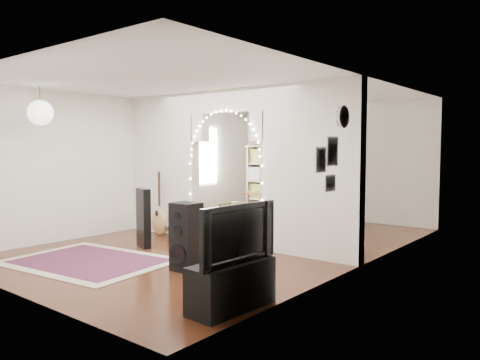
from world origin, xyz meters
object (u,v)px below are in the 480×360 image
Objects in this scene: floor_speaker at (186,237)px; media_console at (231,286)px; acoustic_guitar at (159,212)px; dining_table at (276,196)px; dining_chair_left at (236,214)px; dining_chair_right at (312,213)px; bookcase at (280,182)px.

floor_speaker is 1.68m from media_console.
acoustic_guitar is 1.11× the size of floor_speaker.
dining_table is 0.97m from dining_chair_left.
media_console is 2.10× the size of dining_chair_right.
bookcase is 3.01× the size of dining_chair_left.
dining_table is (0.71, -1.22, -0.19)m from bookcase.
dining_table is at bearing 11.17° from dining_chair_left.
bookcase reaches higher than dining_chair_left.
acoustic_guitar is 2.73m from floor_speaker.
bookcase reaches higher than dining_chair_right.
dining_chair_right is at bearing 86.79° from acoustic_guitar.
dining_chair_right is (1.55, 3.17, -0.24)m from acoustic_guitar.
dining_table is at bearing 102.09° from floor_speaker.
dining_chair_left is at bearing 95.02° from acoustic_guitar.
floor_speaker is at bearing -64.68° from dining_chair_right.
floor_speaker is 3.64m from dining_chair_left.
dining_chair_left is at bearing 132.04° from media_console.
bookcase is at bearing 131.61° from dining_table.
media_console is 5.91m from dining_chair_right.
bookcase reaches higher than acoustic_guitar.
floor_speaker is 1.63× the size of dining_chair_left.
dining_table is 1.29m from dining_chair_right.
dining_chair_left reaches higher than dining_chair_right.
media_console is 0.75× the size of dining_table.
acoustic_guitar is at bearing 151.59° from media_console.
dining_table reaches higher than dining_chair_left.
dining_chair_left is (0.54, 1.68, -0.19)m from acoustic_guitar.
floor_speaker reaches higher than media_console.
dining_chair_right is at bearing -10.84° from bookcase.
dining_chair_left is at bearing 116.02° from floor_speaker.
bookcase reaches higher than dining_table.
bookcase is 1.65m from dining_chair_left.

